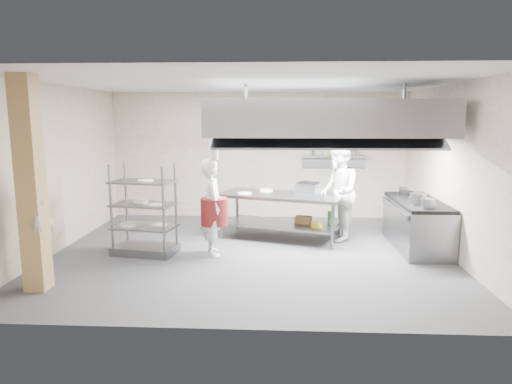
# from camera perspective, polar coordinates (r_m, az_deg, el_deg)

# --- Properties ---
(floor) EXTENTS (7.00, 7.00, 0.00)m
(floor) POSITION_cam_1_polar(r_m,az_deg,el_deg) (8.31, -0.71, -7.59)
(floor) COLOR #3D3D40
(floor) RESTS_ON ground
(ceiling) EXTENTS (7.00, 7.00, 0.00)m
(ceiling) POSITION_cam_1_polar(r_m,az_deg,el_deg) (7.96, -0.76, 13.52)
(ceiling) COLOR silver
(ceiling) RESTS_ON wall_back
(wall_back) EXTENTS (7.00, 0.00, 7.00)m
(wall_back) POSITION_cam_1_polar(r_m,az_deg,el_deg) (10.98, 0.28, 4.58)
(wall_back) COLOR #9F917E
(wall_back) RESTS_ON ground
(wall_left) EXTENTS (0.00, 6.00, 6.00)m
(wall_left) POSITION_cam_1_polar(r_m,az_deg,el_deg) (8.93, -23.77, 2.64)
(wall_left) COLOR #9F917E
(wall_left) RESTS_ON ground
(wall_right) EXTENTS (0.00, 6.00, 6.00)m
(wall_right) POSITION_cam_1_polar(r_m,az_deg,el_deg) (8.52, 23.48, 2.36)
(wall_right) COLOR #9F917E
(wall_right) RESTS_ON ground
(column) EXTENTS (0.30, 0.30, 3.00)m
(column) POSITION_cam_1_polar(r_m,az_deg,el_deg) (6.99, -26.30, 0.76)
(column) COLOR tan
(column) RESTS_ON floor
(exhaust_hood) EXTENTS (4.00, 2.50, 0.60)m
(exhaust_hood) POSITION_cam_1_polar(r_m,az_deg,el_deg) (8.36, 8.47, 9.11)
(exhaust_hood) COLOR gray
(exhaust_hood) RESTS_ON ceiling
(hood_strip_a) EXTENTS (1.60, 0.12, 0.04)m
(hood_strip_a) POSITION_cam_1_polar(r_m,az_deg,el_deg) (8.33, 2.20, 7.00)
(hood_strip_a) COLOR white
(hood_strip_a) RESTS_ON exhaust_hood
(hood_strip_b) EXTENTS (1.60, 0.12, 0.04)m
(hood_strip_b) POSITION_cam_1_polar(r_m,az_deg,el_deg) (8.50, 14.51, 6.76)
(hood_strip_b) COLOR white
(hood_strip_b) RESTS_ON exhaust_hood
(wall_shelf) EXTENTS (1.50, 0.28, 0.04)m
(wall_shelf) POSITION_cam_1_polar(r_m,az_deg,el_deg) (10.88, 9.78, 4.40)
(wall_shelf) COLOR gray
(wall_shelf) RESTS_ON wall_back
(island) EXTENTS (2.58, 1.66, 0.91)m
(island) POSITION_cam_1_polar(r_m,az_deg,el_deg) (9.14, 3.13, -3.06)
(island) COLOR slate
(island) RESTS_ON floor
(island_worktop) EXTENTS (2.58, 1.66, 0.06)m
(island_worktop) POSITION_cam_1_polar(r_m,az_deg,el_deg) (9.06, 3.15, -0.44)
(island_worktop) COLOR gray
(island_worktop) RESTS_ON island
(island_undershelf) EXTENTS (2.37, 1.51, 0.04)m
(island_undershelf) POSITION_cam_1_polar(r_m,az_deg,el_deg) (9.18, 3.12, -4.01)
(island_undershelf) COLOR gray
(island_undershelf) RESTS_ON island
(pass_rack) EXTENTS (1.17, 0.81, 1.62)m
(pass_rack) POSITION_cam_1_polar(r_m,az_deg,el_deg) (8.30, -13.81, -2.12)
(pass_rack) COLOR slate
(pass_rack) RESTS_ON floor
(cooking_range) EXTENTS (0.80, 2.00, 0.84)m
(cooking_range) POSITION_cam_1_polar(r_m,az_deg,el_deg) (9.04, 19.43, -3.98)
(cooking_range) COLOR slate
(cooking_range) RESTS_ON floor
(range_top) EXTENTS (0.78, 1.96, 0.06)m
(range_top) POSITION_cam_1_polar(r_m,az_deg,el_deg) (8.95, 19.59, -1.18)
(range_top) COLOR black
(range_top) RESTS_ON cooking_range
(chef_head) EXTENTS (0.58, 0.72, 1.71)m
(chef_head) POSITION_cam_1_polar(r_m,az_deg,el_deg) (8.06, -5.50, -1.90)
(chef_head) COLOR white
(chef_head) RESTS_ON floor
(chef_line) EXTENTS (0.74, 0.95, 1.93)m
(chef_line) POSITION_cam_1_polar(r_m,az_deg,el_deg) (9.08, 10.21, -0.01)
(chef_line) COLOR white
(chef_line) RESTS_ON floor
(chef_plating) EXTENTS (0.92, 1.21, 1.91)m
(chef_plating) POSITION_cam_1_polar(r_m,az_deg,el_deg) (7.36, -25.65, -3.10)
(chef_plating) COLOR silver
(chef_plating) RESTS_ON floor
(griddle) EXTENTS (0.53, 0.49, 0.21)m
(griddle) POSITION_cam_1_polar(r_m,az_deg,el_deg) (9.13, 6.55, 0.44)
(griddle) COLOR slate
(griddle) RESTS_ON island_worktop
(wicker_basket) EXTENTS (0.36, 0.30, 0.14)m
(wicker_basket) POSITION_cam_1_polar(r_m,az_deg,el_deg) (9.19, 5.93, -3.46)
(wicker_basket) COLOR brown
(wicker_basket) RESTS_ON island_undershelf
(stockpot) EXTENTS (0.28, 0.28, 0.19)m
(stockpot) POSITION_cam_1_polar(r_m,az_deg,el_deg) (8.54, 19.57, -0.80)
(stockpot) COLOR gray
(stockpot) RESTS_ON range_top
(plate_stack) EXTENTS (0.28, 0.28, 0.05)m
(plate_stack) POSITION_cam_1_polar(r_m,az_deg,el_deg) (8.36, -13.74, -4.06)
(plate_stack) COLOR white
(plate_stack) RESTS_ON pass_rack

